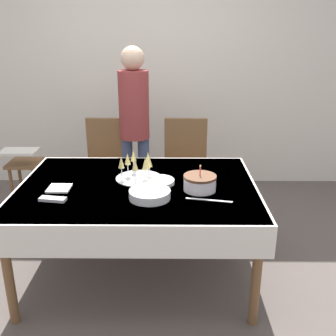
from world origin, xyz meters
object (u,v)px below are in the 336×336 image
at_px(high_chair, 25,171).
at_px(plate_stack_dessert, 159,182).
at_px(birthday_cake, 200,183).
at_px(person_standing, 134,118).
at_px(champagne_tray, 138,167).
at_px(dining_chair_far_left, 107,166).
at_px(dining_chair_far_right, 185,166).
at_px(plate_stack_main, 150,194).

bearing_deg(high_chair, plate_stack_dessert, -35.11).
height_order(birthday_cake, person_standing, person_standing).
relative_size(birthday_cake, champagne_tray, 0.66).
distance_m(dining_chair_far_left, plate_stack_dessert, 1.05).
bearing_deg(plate_stack_dessert, champagne_tray, 147.86).
xyz_separation_m(dining_chair_far_right, person_standing, (-0.48, 0.12, 0.44)).
bearing_deg(plate_stack_dessert, dining_chair_far_right, 76.14).
height_order(dining_chair_far_left, plate_stack_dessert, dining_chair_far_left).
distance_m(dining_chair_far_left, birthday_cake, 1.31).
xyz_separation_m(dining_chair_far_right, champagne_tray, (-0.38, -0.80, 0.28)).
bearing_deg(plate_stack_main, birthday_cake, 22.68).
relative_size(plate_stack_dessert, high_chair, 0.31).
bearing_deg(champagne_tray, dining_chair_far_left, 114.21).
xyz_separation_m(dining_chair_far_left, plate_stack_main, (0.46, -1.15, 0.22)).
distance_m(dining_chair_far_left, person_standing, 0.52).
bearing_deg(plate_stack_dessert, dining_chair_far_left, 119.88).
xyz_separation_m(plate_stack_main, person_standing, (-0.21, 1.27, 0.22)).
distance_m(birthday_cake, high_chair, 1.92).
bearing_deg(dining_chair_far_left, high_chair, 178.29).
height_order(plate_stack_dessert, person_standing, person_standing).
bearing_deg(birthday_cake, dining_chair_far_left, 128.19).
relative_size(dining_chair_far_right, birthday_cake, 4.35).
bearing_deg(dining_chair_far_left, birthday_cake, -51.81).
relative_size(dining_chair_far_left, champagne_tray, 2.89).
distance_m(champagne_tray, plate_stack_dessert, 0.20).
relative_size(person_standing, high_chair, 2.28).
height_order(dining_chair_far_right, birthday_cake, dining_chair_far_right).
relative_size(birthday_cake, plate_stack_dessert, 1.01).
xyz_separation_m(birthday_cake, plate_stack_main, (-0.33, -0.14, -0.02)).
distance_m(dining_chair_far_left, dining_chair_far_right, 0.73).
bearing_deg(person_standing, plate_stack_main, -80.71).
distance_m(champagne_tray, high_chair, 1.45).
xyz_separation_m(birthday_cake, plate_stack_dessert, (-0.28, 0.12, -0.04)).
distance_m(plate_stack_dessert, high_chair, 1.62).
bearing_deg(high_chair, dining_chair_far_left, -1.71).
height_order(champagne_tray, plate_stack_dessert, champagne_tray).
distance_m(dining_chair_far_right, birthday_cake, 1.04).
xyz_separation_m(plate_stack_dessert, person_standing, (-0.26, 1.01, 0.23)).
xyz_separation_m(birthday_cake, person_standing, (-0.54, 1.13, 0.19)).
height_order(dining_chair_far_right, plate_stack_main, dining_chair_far_right).
xyz_separation_m(dining_chair_far_left, high_chair, (-0.79, 0.02, -0.06)).
bearing_deg(champagne_tray, person_standing, 96.35).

